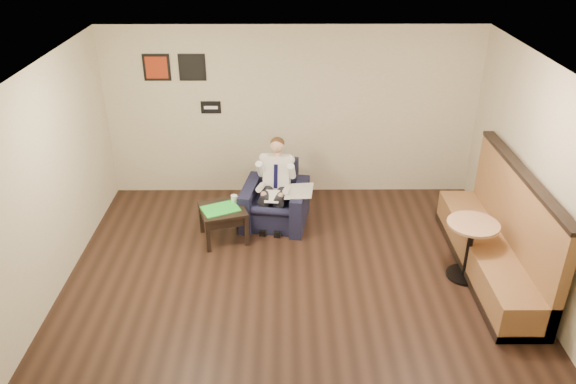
{
  "coord_description": "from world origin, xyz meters",
  "views": [
    {
      "loc": [
        -0.12,
        -5.63,
        4.45
      ],
      "look_at": [
        -0.07,
        1.2,
        0.89
      ],
      "focal_mm": 35.0,
      "sensor_mm": 36.0,
      "label": 1
    }
  ],
  "objects_px": {
    "smartphone": "(224,202)",
    "banquette": "(494,225)",
    "armchair": "(275,196)",
    "cafe_table": "(469,250)",
    "side_table": "(223,223)",
    "green_folder": "(220,209)",
    "coffee_mug": "(234,199)",
    "seated_man": "(273,190)"
  },
  "relations": [
    {
      "from": "smartphone",
      "to": "cafe_table",
      "type": "bearing_deg",
      "value": -26.56
    },
    {
      "from": "seated_man",
      "to": "smartphone",
      "type": "relative_size",
      "value": 7.91
    },
    {
      "from": "side_table",
      "to": "cafe_table",
      "type": "height_order",
      "value": "cafe_table"
    },
    {
      "from": "green_folder",
      "to": "banquette",
      "type": "xyz_separation_m",
      "value": [
        3.63,
        -0.82,
        0.2
      ]
    },
    {
      "from": "armchair",
      "to": "smartphone",
      "type": "relative_size",
      "value": 5.96
    },
    {
      "from": "seated_man",
      "to": "cafe_table",
      "type": "distance_m",
      "value": 2.89
    },
    {
      "from": "seated_man",
      "to": "cafe_table",
      "type": "bearing_deg",
      "value": -17.64
    },
    {
      "from": "armchair",
      "to": "cafe_table",
      "type": "distance_m",
      "value": 2.92
    },
    {
      "from": "coffee_mug",
      "to": "seated_man",
      "type": "bearing_deg",
      "value": 15.83
    },
    {
      "from": "side_table",
      "to": "smartphone",
      "type": "bearing_deg",
      "value": 89.9
    },
    {
      "from": "coffee_mug",
      "to": "smartphone",
      "type": "relative_size",
      "value": 0.68
    },
    {
      "from": "side_table",
      "to": "banquette",
      "type": "distance_m",
      "value": 3.74
    },
    {
      "from": "smartphone",
      "to": "banquette",
      "type": "xyz_separation_m",
      "value": [
        3.61,
        -1.04,
        0.21
      ]
    },
    {
      "from": "smartphone",
      "to": "banquette",
      "type": "bearing_deg",
      "value": -23.37
    },
    {
      "from": "armchair",
      "to": "cafe_table",
      "type": "relative_size",
      "value": 1.16
    },
    {
      "from": "side_table",
      "to": "green_folder",
      "type": "xyz_separation_m",
      "value": [
        -0.03,
        -0.03,
        0.26
      ]
    },
    {
      "from": "coffee_mug",
      "to": "smartphone",
      "type": "height_order",
      "value": "coffee_mug"
    },
    {
      "from": "armchair",
      "to": "smartphone",
      "type": "xyz_separation_m",
      "value": [
        -0.75,
        -0.28,
        0.06
      ]
    },
    {
      "from": "coffee_mug",
      "to": "cafe_table",
      "type": "height_order",
      "value": "cafe_table"
    },
    {
      "from": "green_folder",
      "to": "cafe_table",
      "type": "distance_m",
      "value": 3.45
    },
    {
      "from": "armchair",
      "to": "green_folder",
      "type": "height_order",
      "value": "armchair"
    },
    {
      "from": "smartphone",
      "to": "banquette",
      "type": "height_order",
      "value": "banquette"
    },
    {
      "from": "armchair",
      "to": "banquette",
      "type": "xyz_separation_m",
      "value": [
        2.86,
        -1.32,
        0.26
      ]
    },
    {
      "from": "banquette",
      "to": "cafe_table",
      "type": "xyz_separation_m",
      "value": [
        -0.32,
        -0.11,
        -0.31
      ]
    },
    {
      "from": "seated_man",
      "to": "coffee_mug",
      "type": "xyz_separation_m",
      "value": [
        -0.57,
        -0.16,
        -0.06
      ]
    },
    {
      "from": "seated_man",
      "to": "side_table",
      "type": "distance_m",
      "value": 0.89
    },
    {
      "from": "seated_man",
      "to": "banquette",
      "type": "bearing_deg",
      "value": -13.18
    },
    {
      "from": "armchair",
      "to": "side_table",
      "type": "relative_size",
      "value": 1.52
    },
    {
      "from": "armchair",
      "to": "side_table",
      "type": "distance_m",
      "value": 0.91
    },
    {
      "from": "armchair",
      "to": "seated_man",
      "type": "bearing_deg",
      "value": -90.0
    },
    {
      "from": "armchair",
      "to": "banquette",
      "type": "height_order",
      "value": "banquette"
    },
    {
      "from": "smartphone",
      "to": "armchair",
      "type": "bearing_deg",
      "value": 13.35
    },
    {
      "from": "armchair",
      "to": "green_folder",
      "type": "relative_size",
      "value": 1.85
    },
    {
      "from": "smartphone",
      "to": "cafe_table",
      "type": "xyz_separation_m",
      "value": [
        3.29,
        -1.15,
        -0.11
      ]
    },
    {
      "from": "seated_man",
      "to": "green_folder",
      "type": "height_order",
      "value": "seated_man"
    },
    {
      "from": "seated_man",
      "to": "banquette",
      "type": "relative_size",
      "value": 0.45
    },
    {
      "from": "armchair",
      "to": "coffee_mug",
      "type": "xyz_separation_m",
      "value": [
        -0.59,
        -0.28,
        0.11
      ]
    },
    {
      "from": "side_table",
      "to": "coffee_mug",
      "type": "height_order",
      "value": "coffee_mug"
    },
    {
      "from": "seated_man",
      "to": "coffee_mug",
      "type": "height_order",
      "value": "seated_man"
    },
    {
      "from": "green_folder",
      "to": "cafe_table",
      "type": "relative_size",
      "value": 0.62
    },
    {
      "from": "armchair",
      "to": "banquette",
      "type": "relative_size",
      "value": 0.34
    },
    {
      "from": "side_table",
      "to": "coffee_mug",
      "type": "distance_m",
      "value": 0.4
    }
  ]
}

